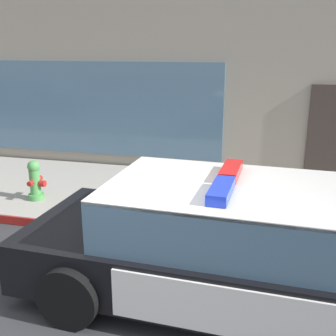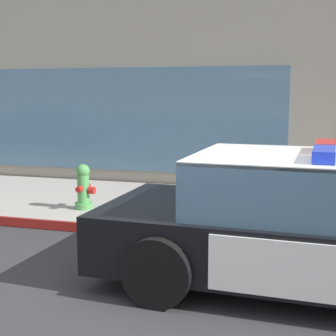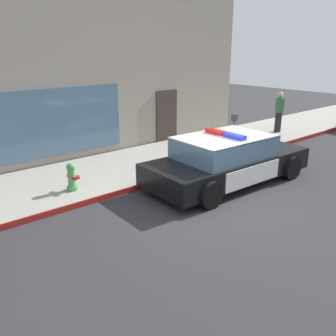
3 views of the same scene
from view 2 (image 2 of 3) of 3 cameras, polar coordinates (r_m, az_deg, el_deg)
ground at (r=5.10m, az=0.58°, el=-14.54°), size 48.00×48.00×0.00m
sidewalk at (r=8.30m, az=6.97°, el=-4.85°), size 48.00×3.22×0.15m
curb_red_paint at (r=6.75m, az=4.76°, el=-8.00°), size 28.80×0.04×0.14m
storefront_building at (r=14.92m, az=1.38°, el=18.25°), size 18.50×9.29×8.97m
police_cruiser at (r=5.34m, az=18.66°, el=-6.20°), size 5.03×2.31×1.49m
fire_hydrant at (r=8.08m, az=-9.66°, el=-2.18°), size 0.34×0.39×0.73m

